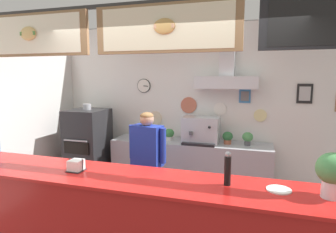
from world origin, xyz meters
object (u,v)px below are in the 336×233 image
(pizza_oven, at_px, (88,150))
(potted_basil, at_px, (248,138))
(potted_rosemary, at_px, (169,134))
(condiment_plate, at_px, (279,190))
(shop_worker, at_px, (147,164))
(basil_vase, at_px, (333,173))
(pepper_grinder, at_px, (228,169))
(potted_thyme, at_px, (146,131))
(espresso_machine, at_px, (201,130))
(potted_sage, at_px, (228,137))
(napkin_holder, at_px, (76,166))

(pizza_oven, bearing_deg, potted_basil, 6.33)
(potted_rosemary, xyz_separation_m, condiment_plate, (1.62, -2.16, 0.05))
(shop_worker, bearing_deg, basil_vase, 161.59)
(pepper_grinder, xyz_separation_m, basil_vase, (0.80, -0.02, 0.05))
(potted_basil, height_order, potted_thyme, potted_thyme)
(shop_worker, relative_size, potted_thyme, 6.62)
(shop_worker, height_order, basil_vase, shop_worker)
(espresso_machine, distance_m, basil_vase, 2.61)
(potted_basil, height_order, condiment_plate, potted_basil)
(pizza_oven, xyz_separation_m, potted_thyme, (0.98, 0.31, 0.33))
(potted_basil, bearing_deg, condiment_plate, -81.48)
(potted_sage, bearing_deg, potted_thyme, 179.88)
(shop_worker, relative_size, potted_sage, 7.67)
(shop_worker, relative_size, potted_rosemary, 7.72)
(espresso_machine, distance_m, condiment_plate, 2.39)
(espresso_machine, distance_m, potted_rosemary, 0.56)
(shop_worker, relative_size, napkin_holder, 9.57)
(potted_rosemary, distance_m, potted_thyme, 0.43)
(shop_worker, xyz_separation_m, potted_basil, (1.28, 1.09, 0.22))
(potted_basil, relative_size, potted_thyme, 0.92)
(pepper_grinder, distance_m, basil_vase, 0.80)
(shop_worker, height_order, espresso_machine, shop_worker)
(potted_thyme, xyz_separation_m, basil_vase, (2.43, -2.22, 0.22))
(pizza_oven, height_order, potted_thyme, pizza_oven)
(pepper_grinder, bearing_deg, napkin_holder, -177.54)
(potted_sage, relative_size, napkin_holder, 1.25)
(espresso_machine, bearing_deg, potted_thyme, 177.10)
(shop_worker, distance_m, potted_basil, 1.69)
(potted_sage, bearing_deg, espresso_machine, -173.88)
(potted_basil, bearing_deg, espresso_machine, -177.10)
(condiment_plate, bearing_deg, shop_worker, 145.82)
(potted_rosemary, height_order, pepper_grinder, pepper_grinder)
(potted_basil, xyz_separation_m, pepper_grinder, (-0.10, -2.18, 0.17))
(pizza_oven, distance_m, pepper_grinder, 3.25)
(shop_worker, xyz_separation_m, pepper_grinder, (1.18, -1.10, 0.39))
(espresso_machine, bearing_deg, basil_vase, -56.24)
(potted_basil, xyz_separation_m, potted_thyme, (-1.72, 0.01, 0.00))
(shop_worker, distance_m, potted_sage, 1.47)
(potted_thyme, xyz_separation_m, napkin_holder, (0.14, -2.26, 0.08))
(potted_sage, distance_m, condiment_plate, 2.27)
(pepper_grinder, distance_m, napkin_holder, 1.49)
(basil_vase, height_order, condiment_plate, basil_vase)
(pizza_oven, height_order, napkin_holder, pizza_oven)
(napkin_holder, relative_size, basil_vase, 0.45)
(pizza_oven, xyz_separation_m, potted_sage, (2.39, 0.31, 0.31))
(espresso_machine, bearing_deg, condiment_plate, -63.36)
(espresso_machine, distance_m, potted_basil, 0.75)
(shop_worker, relative_size, potted_basil, 7.23)
(espresso_machine, height_order, pepper_grinder, pepper_grinder)
(potted_thyme, height_order, napkin_holder, napkin_holder)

